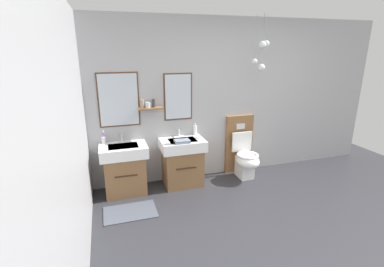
# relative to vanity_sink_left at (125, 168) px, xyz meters

# --- Properties ---
(ground_plane) EXTENTS (6.27, 5.54, 0.10)m
(ground_plane) POSITION_rel_vanity_sink_left_xyz_m (1.94, -1.84, -0.44)
(ground_plane) COLOR #2D2D33
(ground_plane) RESTS_ON ground
(wall_back) EXTENTS (5.07, 0.59, 2.54)m
(wall_back) POSITION_rel_vanity_sink_left_xyz_m (1.92, 0.27, 0.88)
(wall_back) COLOR #A8A8AA
(wall_back) RESTS_ON ground
(wall_left) EXTENTS (0.12, 4.34, 2.54)m
(wall_left) POSITION_rel_vanity_sink_left_xyz_m (-0.54, -1.84, 0.88)
(wall_left) COLOR #A8A8AA
(wall_left) RESTS_ON ground
(bath_mat) EXTENTS (0.68, 0.44, 0.01)m
(bath_mat) POSITION_rel_vanity_sink_left_xyz_m (0.00, -0.60, -0.38)
(bath_mat) COLOR #474C56
(bath_mat) RESTS_ON ground
(vanity_sink_left) EXTENTS (0.67, 0.50, 0.74)m
(vanity_sink_left) POSITION_rel_vanity_sink_left_xyz_m (0.00, 0.00, 0.00)
(vanity_sink_left) COLOR brown
(vanity_sink_left) RESTS_ON ground
(tap_on_left_sink) EXTENTS (0.03, 0.13, 0.11)m
(tap_on_left_sink) POSITION_rel_vanity_sink_left_xyz_m (-0.00, 0.18, 0.42)
(tap_on_left_sink) COLOR silver
(tap_on_left_sink) RESTS_ON vanity_sink_left
(vanity_sink_right) EXTENTS (0.67, 0.50, 0.74)m
(vanity_sink_right) POSITION_rel_vanity_sink_left_xyz_m (0.88, 0.00, 0.00)
(vanity_sink_right) COLOR brown
(vanity_sink_right) RESTS_ON ground
(tap_on_right_sink) EXTENTS (0.03, 0.13, 0.11)m
(tap_on_right_sink) POSITION_rel_vanity_sink_left_xyz_m (0.88, 0.18, 0.42)
(tap_on_right_sink) COLOR silver
(tap_on_right_sink) RESTS_ON vanity_sink_right
(toilet) EXTENTS (0.48, 0.62, 1.00)m
(toilet) POSITION_rel_vanity_sink_left_xyz_m (1.94, 0.01, -0.01)
(toilet) COLOR brown
(toilet) RESTS_ON ground
(toothbrush_cup) EXTENTS (0.07, 0.07, 0.20)m
(toothbrush_cup) POSITION_rel_vanity_sink_left_xyz_m (-0.25, 0.17, 0.40)
(toothbrush_cup) COLOR silver
(toothbrush_cup) RESTS_ON vanity_sink_left
(soap_dispenser) EXTENTS (0.06, 0.06, 0.19)m
(soap_dispenser) POSITION_rel_vanity_sink_left_xyz_m (1.15, 0.18, 0.43)
(soap_dispenser) COLOR white
(soap_dispenser) RESTS_ON vanity_sink_right
(folded_hand_towel) EXTENTS (0.22, 0.16, 0.04)m
(folded_hand_towel) POSITION_rel_vanity_sink_left_xyz_m (0.84, -0.15, 0.37)
(folded_hand_towel) COLOR gray
(folded_hand_towel) RESTS_ON vanity_sink_right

